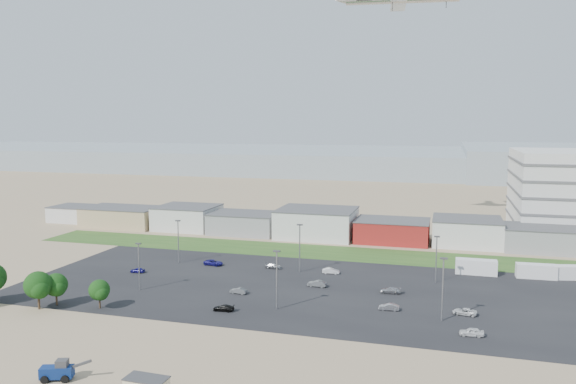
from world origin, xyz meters
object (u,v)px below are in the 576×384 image
(parked_car_3, at_px, (224,308))
(parked_car_12, at_px, (390,290))
(box_trailer_a, at_px, (476,267))
(parked_car_9, at_px, (213,263))
(parked_car_1, at_px, (389,307))
(parked_car_2, at_px, (472,332))
(parked_car_11, at_px, (331,271))
(parked_car_4, at_px, (239,291))
(parked_car_0, at_px, (465,312))
(parked_car_7, at_px, (317,284))
(parked_car_5, at_px, (138,270))
(telehandler, at_px, (57,370))
(parked_car_6, at_px, (274,266))

(parked_car_3, xyz_separation_m, parked_car_12, (27.43, 18.61, 0.05))
(box_trailer_a, bearing_deg, parked_car_9, -171.35)
(parked_car_1, xyz_separation_m, parked_car_2, (13.73, -8.72, 0.05))
(box_trailer_a, xyz_separation_m, parked_car_11, (-30.91, -8.34, -1.03))
(parked_car_2, xyz_separation_m, parked_car_4, (-43.04, 10.54, -0.07))
(parked_car_2, relative_size, parked_car_12, 0.91)
(parked_car_1, relative_size, parked_car_12, 0.87)
(parked_car_9, bearing_deg, parked_car_0, -101.84)
(parked_car_4, relative_size, parked_car_7, 0.88)
(parked_car_1, relative_size, parked_car_7, 0.92)
(parked_car_2, relative_size, parked_car_5, 1.16)
(parked_car_3, distance_m, parked_car_11, 32.48)
(box_trailer_a, bearing_deg, parked_car_5, -164.79)
(telehandler, height_order, parked_car_4, telehandler)
(telehandler, bearing_deg, parked_car_2, 10.91)
(parked_car_6, distance_m, parked_car_7, 17.12)
(parked_car_6, distance_m, parked_car_12, 30.05)
(parked_car_7, relative_size, parked_car_9, 0.85)
(parked_car_7, bearing_deg, parked_car_9, -105.96)
(parked_car_1, distance_m, parked_car_2, 16.26)
(parked_car_0, height_order, parked_car_1, parked_car_1)
(parked_car_0, height_order, parked_car_7, parked_car_7)
(parked_car_0, height_order, parked_car_6, parked_car_0)
(parked_car_6, height_order, parked_car_11, parked_car_11)
(parked_car_2, height_order, parked_car_5, parked_car_2)
(parked_car_0, bearing_deg, parked_car_3, -69.79)
(box_trailer_a, distance_m, parked_car_7, 36.86)
(parked_car_0, relative_size, parked_car_11, 1.10)
(parked_car_7, bearing_deg, parked_car_11, -179.25)
(parked_car_4, bearing_deg, parked_car_0, 95.90)
(parked_car_2, height_order, parked_car_3, parked_car_2)
(parked_car_0, height_order, parked_car_11, parked_car_11)
(parked_car_6, relative_size, parked_car_12, 0.94)
(parked_car_7, xyz_separation_m, parked_car_12, (14.81, -0.43, -0.04))
(parked_car_4, relative_size, parked_car_6, 0.89)
(parked_car_4, bearing_deg, parked_car_3, 12.93)
(parked_car_7, bearing_deg, parked_car_4, -52.96)
(telehandler, distance_m, parked_car_1, 55.29)
(parked_car_4, xyz_separation_m, parked_car_12, (28.54, 8.32, 0.03))
(box_trailer_a, height_order, parked_car_2, box_trailer_a)
(telehandler, relative_size, parked_car_12, 1.59)
(parked_car_12, bearing_deg, parked_car_0, 52.13)
(telehandler, distance_m, parked_car_11, 65.15)
(parked_car_5, relative_size, parked_car_6, 0.83)
(parked_car_0, height_order, parked_car_2, parked_car_2)
(parked_car_1, bearing_deg, parked_car_0, 91.86)
(parked_car_5, bearing_deg, parked_car_7, 86.70)
(parked_car_1, bearing_deg, parked_car_12, -178.91)
(parked_car_9, bearing_deg, telehandler, -168.52)
(parked_car_0, bearing_deg, parked_car_7, -101.22)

